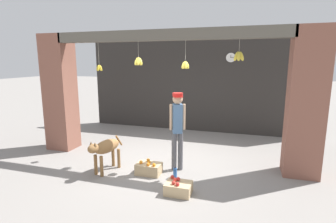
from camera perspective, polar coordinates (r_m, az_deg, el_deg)
The scene contains 11 objects.
ground_plane at distance 6.32m, azimuth -1.30°, elevation -11.21°, with size 60.00×60.00×0.00m, color gray.
shop_back_wall at distance 9.02m, azimuth 5.20°, elevation 5.48°, with size 7.28×0.12×3.06m, color #2D2B28.
shop_pillar_left at distance 7.65m, azimuth -22.41°, elevation 3.73°, with size 0.70×0.60×3.06m, color brown.
shop_pillar_right at distance 6.02m, azimuth 27.80°, elevation 1.53°, with size 0.70×0.60×3.06m, color brown.
storefront_awning at distance 5.99m, azimuth -0.95°, elevation 16.05°, with size 5.38×0.28×0.93m.
dog at distance 5.85m, azimuth -13.46°, elevation -7.78°, with size 0.44×1.02×0.77m.
shopkeeper at distance 5.67m, azimuth 2.07°, elevation -2.93°, with size 0.32×0.31×1.72m.
fruit_crate_oranges at distance 5.75m, azimuth -4.21°, elevation -12.25°, with size 0.52×0.35×0.30m.
fruit_crate_apples at distance 4.97m, azimuth 2.26°, elevation -16.26°, with size 0.47×0.37×0.28m.
water_bottle at distance 5.55m, azimuth 1.55°, elevation -13.23°, with size 0.08×0.08×0.24m.
wall_clock at distance 8.73m, azimuth 13.51°, elevation 11.34°, with size 0.32×0.03×0.32m.
Camera 1 is at (1.86, -5.55, 2.39)m, focal length 28.00 mm.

